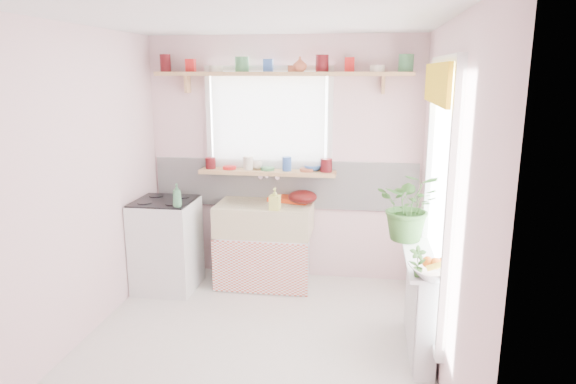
# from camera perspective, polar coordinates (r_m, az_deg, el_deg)

# --- Properties ---
(room) EXTENTS (3.20, 3.20, 3.20)m
(room) POSITION_cam_1_polar(r_m,az_deg,el_deg) (4.50, 6.36, 3.30)
(room) COLOR silver
(room) RESTS_ON ground
(sink_unit) EXTENTS (0.95, 0.65, 1.11)m
(sink_unit) POSITION_cam_1_polar(r_m,az_deg,el_deg) (5.25, -2.61, -5.77)
(sink_unit) COLOR white
(sink_unit) RESTS_ON ground
(cooker) EXTENTS (0.58, 0.58, 0.93)m
(cooker) POSITION_cam_1_polar(r_m,az_deg,el_deg) (5.29, -13.34, -5.67)
(cooker) COLOR white
(cooker) RESTS_ON ground
(radiator_ledge) EXTENTS (0.22, 0.95, 0.78)m
(radiator_ledge) POSITION_cam_1_polar(r_m,az_deg,el_deg) (4.18, 14.55, -11.85)
(radiator_ledge) COLOR white
(radiator_ledge) RESTS_ON ground
(windowsill) EXTENTS (1.40, 0.22, 0.04)m
(windowsill) POSITION_cam_1_polar(r_m,az_deg,el_deg) (5.25, -2.29, 2.22)
(windowsill) COLOR tan
(windowsill) RESTS_ON room
(pine_shelf) EXTENTS (2.52, 0.24, 0.04)m
(pine_shelf) POSITION_cam_1_polar(r_m,az_deg,el_deg) (5.11, -0.72, 13.00)
(pine_shelf) COLOR tan
(pine_shelf) RESTS_ON room
(shelf_crockery) EXTENTS (2.47, 0.11, 0.12)m
(shelf_crockery) POSITION_cam_1_polar(r_m,az_deg,el_deg) (5.12, -0.99, 13.83)
(shelf_crockery) COLOR #590F14
(shelf_crockery) RESTS_ON pine_shelf
(sill_crockery) EXTENTS (1.35, 0.11, 0.12)m
(sill_crockery) POSITION_cam_1_polar(r_m,az_deg,el_deg) (5.24, -2.48, 3.03)
(sill_crockery) COLOR #590F14
(sill_crockery) RESTS_ON windowsill
(dish_tray) EXTENTS (0.47, 0.40, 0.04)m
(dish_tray) POSITION_cam_1_polar(r_m,az_deg,el_deg) (5.28, 0.37, -0.68)
(dish_tray) COLOR #F44615
(dish_tray) RESTS_ON sink_unit
(colander) EXTENTS (0.32, 0.32, 0.13)m
(colander) POSITION_cam_1_polar(r_m,az_deg,el_deg) (5.14, 1.63, -0.55)
(colander) COLOR #4E0D0D
(colander) RESTS_ON sink_unit
(jade_plant) EXTENTS (0.57, 0.51, 0.59)m
(jade_plant) POSITION_cam_1_polar(r_m,az_deg,el_deg) (4.33, 13.39, -1.50)
(jade_plant) COLOR #356327
(jade_plant) RESTS_ON radiator_ledge
(fruit_bowl) EXTENTS (0.44, 0.44, 0.08)m
(fruit_bowl) POSITION_cam_1_polar(r_m,az_deg,el_deg) (3.66, 16.03, -8.54)
(fruit_bowl) COLOR white
(fruit_bowl) RESTS_ON radiator_ledge
(herb_pot) EXTENTS (0.12, 0.08, 0.22)m
(herb_pot) POSITION_cam_1_polar(r_m,az_deg,el_deg) (3.62, 14.20, -7.52)
(herb_pot) COLOR #3B712D
(herb_pot) RESTS_ON radiator_ledge
(soap_bottle_sink) EXTENTS (0.10, 0.11, 0.21)m
(soap_bottle_sink) POSITION_cam_1_polar(r_m,az_deg,el_deg) (4.90, -1.48, -0.78)
(soap_bottle_sink) COLOR #D2DA61
(soap_bottle_sink) RESTS_ON sink_unit
(sill_cup) EXTENTS (0.16, 0.16, 0.09)m
(sill_cup) POSITION_cam_1_polar(r_m,az_deg,el_deg) (5.32, -3.46, 3.09)
(sill_cup) COLOR silver
(sill_cup) RESTS_ON windowsill
(sill_bowl) EXTENTS (0.19, 0.19, 0.06)m
(sill_bowl) POSITION_cam_1_polar(r_m,az_deg,el_deg) (5.23, 2.80, 2.72)
(sill_bowl) COLOR #386BB8
(sill_bowl) RESTS_ON windowsill
(shelf_vase) EXTENTS (0.17, 0.17, 0.14)m
(shelf_vase) POSITION_cam_1_polar(r_m,az_deg,el_deg) (5.03, 1.33, 14.02)
(shelf_vase) COLOR #AE5335
(shelf_vase) RESTS_ON pine_shelf
(cooker_bottle) EXTENTS (0.10, 0.10, 0.22)m
(cooker_bottle) POSITION_cam_1_polar(r_m,az_deg,el_deg) (4.86, -12.24, -0.36)
(cooker_bottle) COLOR #428558
(cooker_bottle) RESTS_ON cooker
(fruit) EXTENTS (0.20, 0.14, 0.10)m
(fruit) POSITION_cam_1_polar(r_m,az_deg,el_deg) (3.64, 16.18, -7.59)
(fruit) COLOR orange
(fruit) RESTS_ON fruit_bowl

